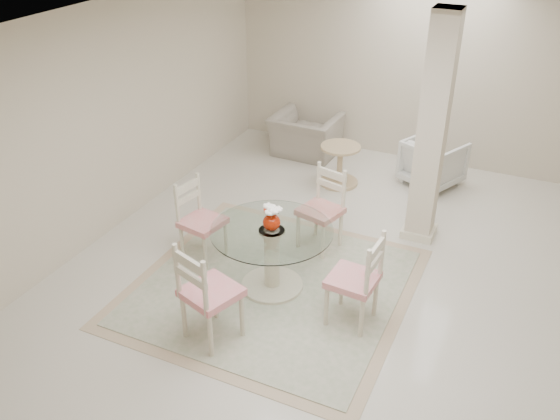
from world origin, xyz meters
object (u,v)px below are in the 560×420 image
at_px(dining_chair_west, 198,214).
at_px(dining_chair_south, 204,288).
at_px(column, 432,132).
at_px(recliner_taupe, 305,135).
at_px(side_table, 340,166).
at_px(dining_table, 272,259).
at_px(dining_chair_east, 360,275).
at_px(dining_chair_north, 324,203).
at_px(armchair_white, 433,162).
at_px(red_vase, 272,218).

distance_m(dining_chair_west, dining_chair_south, 1.44).
bearing_deg(column, recliner_taupe, 143.60).
bearing_deg(side_table, column, -33.04).
xyz_separation_m(dining_table, dining_chair_south, (-0.19, -1.01, 0.25)).
height_order(dining_chair_east, dining_chair_south, dining_chair_south).
xyz_separation_m(column, dining_chair_east, (-0.16, -1.89, -0.77)).
bearing_deg(side_table, dining_chair_north, -76.84).
xyz_separation_m(dining_chair_north, recliner_taupe, (-1.21, 2.33, -0.25)).
bearing_deg(dining_chair_west, armchair_white, -23.64).
bearing_deg(dining_chair_north, side_table, 117.84).
distance_m(dining_chair_north, dining_chair_west, 1.45).
relative_size(dining_chair_west, dining_chair_south, 0.91).
distance_m(dining_chair_east, dining_chair_south, 1.46).
bearing_deg(dining_table, red_vase, -33.69).
relative_size(dining_chair_west, recliner_taupe, 1.08).
bearing_deg(dining_chair_south, red_vase, -81.88).
distance_m(dining_table, dining_chair_west, 1.04).
xyz_separation_m(dining_chair_east, side_table, (-1.20, 2.78, -0.32)).
bearing_deg(dining_chair_north, red_vase, -85.52).
xyz_separation_m(red_vase, recliner_taupe, (-1.03, 3.34, -0.55)).
bearing_deg(dining_chair_south, dining_chair_west, -36.52).
bearing_deg(side_table, dining_table, -85.83).
relative_size(dining_chair_west, armchair_white, 1.46).
bearing_deg(column, dining_chair_west, -144.65).
height_order(dining_chair_east, armchair_white, dining_chair_east).
distance_m(red_vase, side_table, 2.68).
relative_size(dining_chair_east, armchair_white, 1.52).
relative_size(dining_chair_north, recliner_taupe, 1.10).
xyz_separation_m(red_vase, dining_chair_west, (-1.01, 0.18, -0.30)).
xyz_separation_m(dining_chair_south, armchair_white, (1.19, 4.17, -0.29)).
xyz_separation_m(dining_chair_south, recliner_taupe, (-0.83, 4.35, -0.30)).
bearing_deg(armchair_white, red_vase, 97.52).
height_order(dining_chair_east, recliner_taupe, dining_chair_east).
height_order(dining_chair_north, side_table, dining_chair_north).
distance_m(dining_table, red_vase, 0.50).
relative_size(dining_chair_south, recliner_taupe, 1.19).
bearing_deg(recliner_taupe, column, 144.97).
bearing_deg(red_vase, recliner_taupe, 107.10).
distance_m(dining_table, dining_chair_east, 1.04).
distance_m(column, dining_chair_east, 2.05).
height_order(column, red_vase, column).
bearing_deg(recliner_taupe, dining_chair_north, 118.74).
height_order(dining_chair_south, recliner_taupe, dining_chair_south).
bearing_deg(dining_chair_west, recliner_taupe, 10.57).
distance_m(column, dining_table, 2.30).
height_order(dining_chair_east, dining_chair_north, dining_chair_east).
xyz_separation_m(red_vase, dining_chair_east, (1.00, -0.17, -0.28)).
distance_m(dining_table, dining_chair_north, 1.04).
height_order(dining_chair_north, dining_chair_south, dining_chair_south).
distance_m(dining_table, armchair_white, 3.31).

